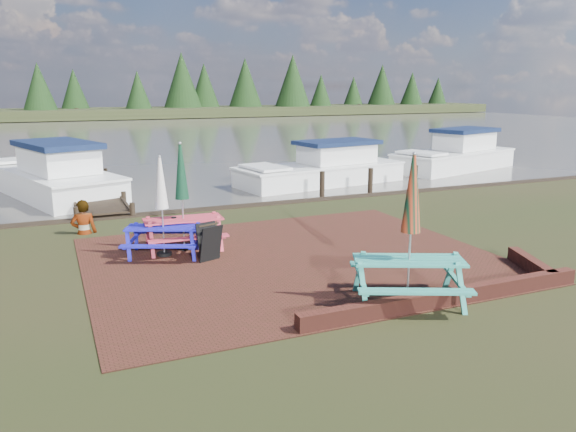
{
  "coord_description": "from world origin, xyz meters",
  "views": [
    {
      "loc": [
        -4.91,
        -10.18,
        3.85
      ],
      "look_at": [
        -0.06,
        1.12,
        1.0
      ],
      "focal_mm": 35.0,
      "sensor_mm": 36.0,
      "label": 1
    }
  ],
  "objects_px": {
    "picnic_table_red": "(183,213)",
    "jetty": "(93,191)",
    "picnic_table_blue": "(163,222)",
    "chalkboard": "(210,242)",
    "person": "(82,200)",
    "boat_near": "(324,170)",
    "boat_far": "(456,157)",
    "boat_jetty": "(53,178)",
    "picnic_table_teal": "(409,252)"
  },
  "relations": [
    {
      "from": "picnic_table_red",
      "to": "picnic_table_blue",
      "type": "xyz_separation_m",
      "value": [
        -0.55,
        -0.34,
        -0.09
      ]
    },
    {
      "from": "picnic_table_teal",
      "to": "person",
      "type": "height_order",
      "value": "picnic_table_teal"
    },
    {
      "from": "picnic_table_red",
      "to": "picnic_table_blue",
      "type": "relative_size",
      "value": 1.11
    },
    {
      "from": "picnic_table_teal",
      "to": "picnic_table_blue",
      "type": "relative_size",
      "value": 1.17
    },
    {
      "from": "jetty",
      "to": "picnic_table_red",
      "type": "bearing_deg",
      "value": -80.55
    },
    {
      "from": "picnic_table_blue",
      "to": "picnic_table_teal",
      "type": "bearing_deg",
      "value": -30.21
    },
    {
      "from": "chalkboard",
      "to": "boat_near",
      "type": "relative_size",
      "value": 0.11
    },
    {
      "from": "picnic_table_blue",
      "to": "boat_jetty",
      "type": "height_order",
      "value": "picnic_table_blue"
    },
    {
      "from": "chalkboard",
      "to": "picnic_table_blue",
      "type": "bearing_deg",
      "value": 120.53
    },
    {
      "from": "boat_jetty",
      "to": "boat_far",
      "type": "relative_size",
      "value": 1.12
    },
    {
      "from": "picnic_table_blue",
      "to": "picnic_table_red",
      "type": "bearing_deg",
      "value": 54.39
    },
    {
      "from": "picnic_table_blue",
      "to": "person",
      "type": "height_order",
      "value": "picnic_table_blue"
    },
    {
      "from": "picnic_table_red",
      "to": "person",
      "type": "relative_size",
      "value": 1.4
    },
    {
      "from": "picnic_table_red",
      "to": "jetty",
      "type": "relative_size",
      "value": 0.28
    },
    {
      "from": "jetty",
      "to": "boat_jetty",
      "type": "xyz_separation_m",
      "value": [
        -1.33,
        1.24,
        0.37
      ]
    },
    {
      "from": "chalkboard",
      "to": "boat_far",
      "type": "xyz_separation_m",
      "value": [
        15.39,
        10.32,
        0.02
      ]
    },
    {
      "from": "boat_jetty",
      "to": "boat_far",
      "type": "bearing_deg",
      "value": -20.28
    },
    {
      "from": "boat_near",
      "to": "person",
      "type": "xyz_separation_m",
      "value": [
        -9.97,
        -5.57,
        0.52
      ]
    },
    {
      "from": "picnic_table_teal",
      "to": "picnic_table_blue",
      "type": "height_order",
      "value": "picnic_table_teal"
    },
    {
      "from": "chalkboard",
      "to": "boat_jetty",
      "type": "bearing_deg",
      "value": 87.06
    },
    {
      "from": "boat_far",
      "to": "chalkboard",
      "type": "bearing_deg",
      "value": 107.38
    },
    {
      "from": "chalkboard",
      "to": "person",
      "type": "distance_m",
      "value": 4.41
    },
    {
      "from": "chalkboard",
      "to": "person",
      "type": "bearing_deg",
      "value": 105.32
    },
    {
      "from": "picnic_table_teal",
      "to": "boat_near",
      "type": "xyz_separation_m",
      "value": [
        4.88,
        13.07,
        -0.56
      ]
    },
    {
      "from": "picnic_table_blue",
      "to": "boat_jetty",
      "type": "bearing_deg",
      "value": 124.94
    },
    {
      "from": "picnic_table_blue",
      "to": "boat_jetty",
      "type": "relative_size",
      "value": 0.28
    },
    {
      "from": "jetty",
      "to": "boat_far",
      "type": "distance_m",
      "value": 17.16
    },
    {
      "from": "picnic_table_blue",
      "to": "person",
      "type": "distance_m",
      "value": 3.28
    },
    {
      "from": "picnic_table_teal",
      "to": "jetty",
      "type": "xyz_separation_m",
      "value": [
        -4.38,
        13.48,
        -0.84
      ]
    },
    {
      "from": "boat_near",
      "to": "picnic_table_blue",
      "type": "bearing_deg",
      "value": 125.89
    },
    {
      "from": "picnic_table_red",
      "to": "picnic_table_blue",
      "type": "height_order",
      "value": "picnic_table_red"
    },
    {
      "from": "boat_far",
      "to": "person",
      "type": "xyz_separation_m",
      "value": [
        -17.85,
        -6.69,
        0.46
      ]
    },
    {
      "from": "jetty",
      "to": "boat_jetty",
      "type": "height_order",
      "value": "boat_jetty"
    },
    {
      "from": "jetty",
      "to": "boat_jetty",
      "type": "bearing_deg",
      "value": 137.0
    },
    {
      "from": "picnic_table_teal",
      "to": "person",
      "type": "xyz_separation_m",
      "value": [
        -5.09,
        7.5,
        -0.04
      ]
    },
    {
      "from": "boat_jetty",
      "to": "chalkboard",
      "type": "bearing_deg",
      "value": -92.77
    },
    {
      "from": "picnic_table_blue",
      "to": "boat_near",
      "type": "distance_m",
      "value": 11.91
    },
    {
      "from": "picnic_table_teal",
      "to": "boat_near",
      "type": "relative_size",
      "value": 0.36
    },
    {
      "from": "jetty",
      "to": "boat_far",
      "type": "relative_size",
      "value": 1.22
    },
    {
      "from": "boat_near",
      "to": "person",
      "type": "bearing_deg",
      "value": 109.91
    },
    {
      "from": "picnic_table_red",
      "to": "jetty",
      "type": "bearing_deg",
      "value": 102.64
    },
    {
      "from": "picnic_table_teal",
      "to": "picnic_table_red",
      "type": "distance_m",
      "value": 5.78
    },
    {
      "from": "boat_far",
      "to": "picnic_table_teal",
      "type": "bearing_deg",
      "value": 121.57
    },
    {
      "from": "picnic_table_teal",
      "to": "picnic_table_red",
      "type": "xyz_separation_m",
      "value": [
        -2.96,
        4.96,
        -0.05
      ]
    },
    {
      "from": "picnic_table_blue",
      "to": "boat_near",
      "type": "xyz_separation_m",
      "value": [
        8.39,
        8.44,
        -0.42
      ]
    },
    {
      "from": "jetty",
      "to": "boat_jetty",
      "type": "relative_size",
      "value": 1.08
    },
    {
      "from": "boat_far",
      "to": "person",
      "type": "bearing_deg",
      "value": 94.1
    },
    {
      "from": "boat_near",
      "to": "chalkboard",
      "type": "bearing_deg",
      "value": 131.48
    },
    {
      "from": "jetty",
      "to": "person",
      "type": "xyz_separation_m",
      "value": [
        -0.71,
        -5.98,
        0.8
      ]
    },
    {
      "from": "chalkboard",
      "to": "boat_near",
      "type": "xyz_separation_m",
      "value": [
        7.51,
        9.2,
        -0.04
      ]
    }
  ]
}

